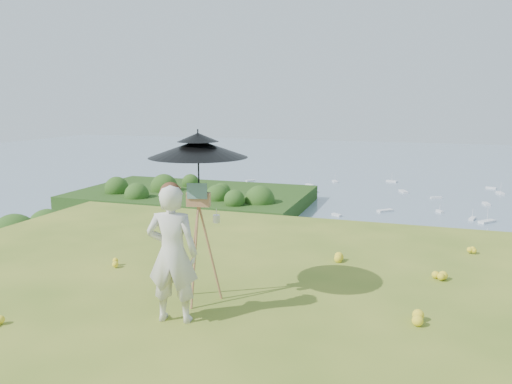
% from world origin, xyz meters
% --- Properties ---
extents(shoreline_tier, '(170.00, 28.00, 8.00)m').
position_xyz_m(shoreline_tier, '(0.00, 75.00, -36.00)').
color(shoreline_tier, '#6B6556').
rests_on(shoreline_tier, bay_water).
extents(bay_water, '(700.00, 700.00, 0.00)m').
position_xyz_m(bay_water, '(0.00, 240.00, -34.00)').
color(bay_water, slate).
rests_on(bay_water, ground).
extents(peninsula, '(90.00, 60.00, 12.00)m').
position_xyz_m(peninsula, '(-75.00, 155.00, -29.00)').
color(peninsula, '#1F3E11').
rests_on(peninsula, bay_water).
extents(slope_trees, '(110.00, 50.00, 6.00)m').
position_xyz_m(slope_trees, '(0.00, 35.00, -15.00)').
color(slope_trees, '#254E17').
rests_on(slope_trees, forest_slope).
extents(harbor_town, '(110.00, 22.00, 5.00)m').
position_xyz_m(harbor_town, '(0.00, 75.00, -29.50)').
color(harbor_town, beige).
rests_on(harbor_town, shoreline_tier).
extents(moored_boats, '(140.00, 140.00, 0.70)m').
position_xyz_m(moored_boats, '(-12.50, 161.00, -33.65)').
color(moored_boats, white).
rests_on(moored_boats, bay_water).
extents(painter, '(0.63, 0.48, 1.56)m').
position_xyz_m(painter, '(-1.88, 1.57, 0.78)').
color(painter, silver).
rests_on(painter, ground).
extents(field_easel, '(0.66, 0.66, 1.48)m').
position_xyz_m(field_easel, '(-1.83, 2.18, 0.74)').
color(field_easel, '#A56745').
rests_on(field_easel, ground).
extents(sun_umbrella, '(1.29, 1.29, 0.89)m').
position_xyz_m(sun_umbrella, '(-1.83, 2.21, 1.66)').
color(sun_umbrella, black).
rests_on(sun_umbrella, field_easel).
extents(painter_cap, '(0.23, 0.27, 0.10)m').
position_xyz_m(painter_cap, '(-1.88, 1.57, 1.51)').
color(painter_cap, '#DB7978').
rests_on(painter_cap, painter).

